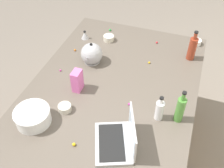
{
  "coord_description": "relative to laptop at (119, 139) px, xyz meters",
  "views": [
    {
      "loc": [
        1.33,
        0.46,
        2.29
      ],
      "look_at": [
        0.0,
        0.0,
        0.95
      ],
      "focal_mm": 42.1,
      "sensor_mm": 36.0,
      "label": 1
    }
  ],
  "objects": [
    {
      "name": "ramekin_small",
      "position": [
        -1.24,
        0.33,
        -0.02
      ],
      "size": [
        0.09,
        0.09,
        0.04
      ],
      "primitive_type": "cylinder",
      "color": "white",
      "rests_on": "island_counter"
    },
    {
      "name": "candy_1",
      "position": [
        -1.19,
        -0.48,
        -0.04
      ],
      "size": [
        0.02,
        0.02,
        0.02
      ],
      "primitive_type": "sphere",
      "color": "green",
      "rests_on": "island_counter"
    },
    {
      "name": "candy_bag",
      "position": [
        -0.36,
        -0.44,
        0.04
      ],
      "size": [
        0.09,
        0.06,
        0.17
      ],
      "primitive_type": "cube",
      "color": "pink",
      "rests_on": "island_counter"
    },
    {
      "name": "candy_7",
      "position": [
        0.11,
        -0.26,
        -0.04
      ],
      "size": [
        0.02,
        0.02,
        0.02
      ],
      "primitive_type": "sphere",
      "color": "yellow",
      "rests_on": "island_counter"
    },
    {
      "name": "ramekin_wide",
      "position": [
        -1.04,
        -0.44,
        -0.02
      ],
      "size": [
        0.1,
        0.1,
        0.05
      ],
      "primitive_type": "cylinder",
      "color": "beige",
      "rests_on": "island_counter"
    },
    {
      "name": "kitchen_timer",
      "position": [
        -1.0,
        -0.66,
        -0.01
      ],
      "size": [
        0.07,
        0.07,
        0.08
      ],
      "color": "#B2B2B7",
      "rests_on": "island_counter"
    },
    {
      "name": "mixing_bowl_large",
      "position": [
        0.02,
        -0.59,
        0.01
      ],
      "size": [
        0.24,
        0.24,
        0.1
      ],
      "color": "white",
      "rests_on": "island_counter"
    },
    {
      "name": "ramekin_medium",
      "position": [
        -0.14,
        -0.44,
        -0.02
      ],
      "size": [
        0.09,
        0.09,
        0.05
      ],
      "primitive_type": "cylinder",
      "color": "beige",
      "rests_on": "island_counter"
    },
    {
      "name": "bottle_vinegar",
      "position": [
        -0.28,
        0.18,
        0.03
      ],
      "size": [
        0.06,
        0.06,
        0.2
      ],
      "color": "white",
      "rests_on": "island_counter"
    },
    {
      "name": "candy_3",
      "position": [
        -0.5,
        -0.66,
        -0.04
      ],
      "size": [
        0.02,
        0.02,
        0.02
      ],
      "primitive_type": "sphere",
      "color": "#CC3399",
      "rests_on": "island_counter"
    },
    {
      "name": "bottle_olive",
      "position": [
        -0.31,
        0.31,
        0.06
      ],
      "size": [
        0.06,
        0.06,
        0.26
      ],
      "color": "#4C8C38",
      "rests_on": "island_counter"
    },
    {
      "name": "candy_5",
      "position": [
        -0.83,
        -0.01,
        -0.04
      ],
      "size": [
        0.02,
        0.02,
        0.02
      ],
      "primitive_type": "sphere",
      "color": "yellow",
      "rests_on": "island_counter"
    },
    {
      "name": "candy_6",
      "position": [
        -1.14,
        -0.01,
        -0.04
      ],
      "size": [
        0.02,
        0.02,
        0.02
      ],
      "primitive_type": "sphere",
      "color": "red",
      "rests_on": "island_counter"
    },
    {
      "name": "candy_2",
      "position": [
        -0.33,
        -0.03,
        -0.04
      ],
      "size": [
        0.02,
        0.02,
        0.02
      ],
      "primitive_type": "sphere",
      "color": "#CC3399",
      "rests_on": "island_counter"
    },
    {
      "name": "laptop",
      "position": [
        0.0,
        0.0,
        0.0
      ],
      "size": [
        0.37,
        0.33,
        0.22
      ],
      "color": "#B7B7BC",
      "rests_on": "island_counter"
    },
    {
      "name": "kettle",
      "position": [
        -0.69,
        -0.47,
        0.03
      ],
      "size": [
        0.21,
        0.18,
        0.2
      ],
      "color": "#ADADB2",
      "rests_on": "island_counter"
    },
    {
      "name": "ground_plane",
      "position": [
        -0.44,
        -0.2,
        -0.95
      ],
      "size": [
        12.0,
        12.0,
        0.0
      ],
      "primitive_type": "plane",
      "color": "slate"
    },
    {
      "name": "bottle_soy",
      "position": [
        -1.01,
        0.3,
        0.06
      ],
      "size": [
        0.07,
        0.07,
        0.27
      ],
      "color": "maroon",
      "rests_on": "island_counter"
    },
    {
      "name": "candy_0",
      "position": [
        -0.78,
        -0.67,
        -0.04
      ],
      "size": [
        0.02,
        0.02,
        0.02
      ],
      "primitive_type": "sphere",
      "color": "orange",
      "rests_on": "island_counter"
    },
    {
      "name": "island_counter",
      "position": [
        -0.44,
        -0.2,
        -0.5
      ],
      "size": [
        1.81,
        1.24,
        0.9
      ],
      "color": "olive",
      "rests_on": "ground"
    }
  ]
}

